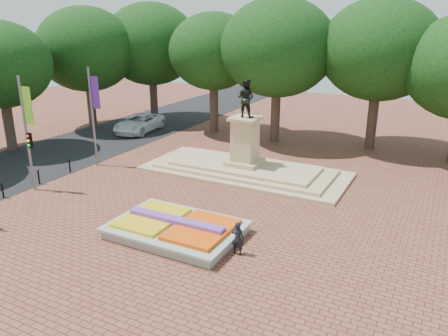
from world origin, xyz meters
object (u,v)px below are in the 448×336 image
(monument, at_px, (245,160))
(van, at_px, (139,123))
(pedestrian, at_px, (238,238))
(flower_bed, at_px, (177,228))

(monument, distance_m, van, 15.11)
(monument, xyz_separation_m, van, (-13.84, 6.07, -0.06))
(van, xyz_separation_m, pedestrian, (18.29, -16.32, -0.03))
(flower_bed, height_order, pedestrian, pedestrian)
(monument, xyz_separation_m, pedestrian, (4.45, -10.24, -0.09))
(van, bearing_deg, monument, -30.46)
(van, height_order, pedestrian, van)
(flower_bed, xyz_separation_m, van, (-14.86, 16.07, 0.44))
(flower_bed, bearing_deg, van, 132.76)
(flower_bed, distance_m, van, 21.90)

